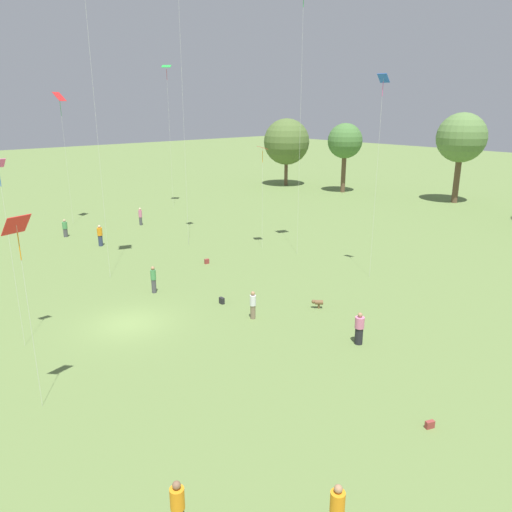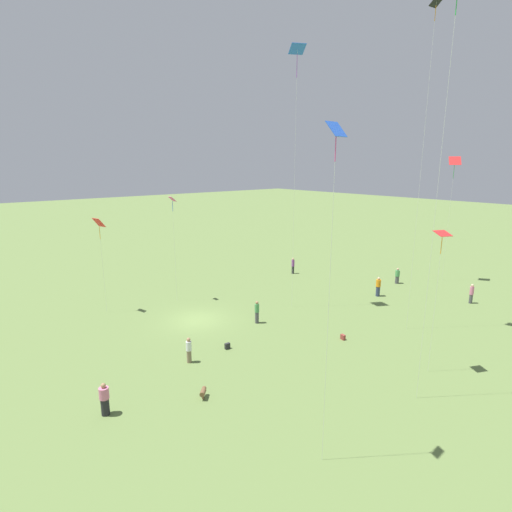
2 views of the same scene
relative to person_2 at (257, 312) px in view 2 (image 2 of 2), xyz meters
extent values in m
plane|color=olive|center=(3.24, -3.45, -0.90)|extent=(240.00, 240.00, 0.00)
cylinder|color=#4C4C51|center=(0.00, 0.00, -0.45)|extent=(0.32, 0.32, 0.90)
cylinder|color=#4C9956|center=(0.00, 0.00, 0.32)|extent=(0.37, 0.37, 0.64)
sphere|color=#A87A56|center=(0.00, 0.00, 0.76)|extent=(0.24, 0.24, 0.24)
cylinder|color=#232328|center=(13.11, 4.08, -0.46)|extent=(0.48, 0.48, 0.87)
cylinder|color=pink|center=(13.11, 4.08, 0.27)|extent=(0.56, 0.56, 0.58)
sphere|color=#A87A56|center=(13.11, 4.08, 0.68)|extent=(0.24, 0.24, 0.24)
cylinder|color=#847056|center=(7.24, 2.11, -0.50)|extent=(0.38, 0.38, 0.80)
cylinder|color=white|center=(7.24, 2.11, 0.20)|extent=(0.45, 0.45, 0.60)
sphere|color=#A87A56|center=(7.24, 2.11, 0.62)|extent=(0.24, 0.24, 0.24)
cylinder|color=#232328|center=(-12.20, -8.30, -0.48)|extent=(0.38, 0.38, 0.84)
cylinder|color=purple|center=(-12.20, -8.30, 0.30)|extent=(0.45, 0.45, 0.72)
sphere|color=tan|center=(-12.20, -8.30, 0.78)|extent=(0.24, 0.24, 0.24)
cylinder|color=#4C4C51|center=(-17.75, 1.21, -0.52)|extent=(0.49, 0.49, 0.77)
cylinder|color=#4C9956|center=(-17.75, 1.21, 0.17)|extent=(0.58, 0.58, 0.61)
sphere|color=tan|center=(-17.75, 1.21, 0.60)|extent=(0.24, 0.24, 0.24)
cylinder|color=#333D5B|center=(-12.74, 2.27, -0.44)|extent=(0.42, 0.42, 0.92)
cylinder|color=orange|center=(-12.74, 2.27, 0.35)|extent=(0.49, 0.49, 0.66)
sphere|color=beige|center=(-12.74, 2.27, 0.80)|extent=(0.24, 0.24, 0.24)
cylinder|color=#4C4C51|center=(-17.34, 8.64, -0.50)|extent=(0.39, 0.39, 0.81)
cylinder|color=pink|center=(-17.34, 8.64, 0.26)|extent=(0.46, 0.46, 0.71)
sphere|color=beige|center=(-17.34, 8.64, 0.74)|extent=(0.24, 0.24, 0.24)
cube|color=#E54C99|center=(2.15, -8.66, 8.17)|extent=(0.48, 0.61, 0.42)
cylinder|color=blue|center=(2.15, -8.66, 7.56)|extent=(0.04, 0.04, 0.86)
cylinder|color=silver|center=(2.15, -8.66, 3.64)|extent=(0.01, 0.01, 9.07)
cube|color=red|center=(-22.27, 3.73, 11.39)|extent=(1.26, 1.34, 0.82)
cylinder|color=green|center=(-22.27, 3.73, 10.36)|extent=(0.04, 0.04, 1.40)
cylinder|color=silver|center=(-22.27, 3.73, 5.24)|extent=(0.01, 0.01, 12.29)
cube|color=red|center=(8.05, -9.85, 6.57)|extent=(0.81, 1.04, 0.73)
cylinder|color=orange|center=(8.05, -9.85, 5.77)|extent=(0.04, 0.04, 1.05)
cylinder|color=silver|center=(8.05, -9.85, 2.84)|extent=(0.01, 0.01, 7.47)
cube|color=red|center=(-3.07, 12.14, 7.40)|extent=(1.01, 1.00, 0.24)
cylinder|color=orange|center=(-3.07, 12.14, 6.71)|extent=(0.04, 0.04, 0.92)
cylinder|color=silver|center=(-3.07, 12.14, 3.25)|extent=(0.01, 0.01, 8.30)
cube|color=blue|center=(-4.60, -0.81, 19.44)|extent=(1.49, 1.44, 0.56)
cylinder|color=purple|center=(-4.60, -0.81, 18.28)|extent=(0.04, 0.04, 1.65)
cylinder|color=silver|center=(-4.60, -0.81, 9.27)|extent=(0.01, 0.01, 20.34)
cube|color=black|center=(-7.89, 7.99, 20.95)|extent=(0.80, 0.67, 0.48)
cylinder|color=orange|center=(-7.89, 7.99, 20.30)|extent=(0.04, 0.04, 0.87)
cylinder|color=silver|center=(-7.89, 7.99, 10.03)|extent=(0.01, 0.01, 21.85)
cube|color=blue|center=(7.30, 12.93, 12.27)|extent=(0.72, 0.51, 0.54)
cylinder|color=#E54C99|center=(7.30, 12.93, 11.62)|extent=(0.04, 0.04, 0.87)
cylinder|color=silver|center=(7.30, 12.93, 5.68)|extent=(0.01, 0.01, 13.17)
cylinder|color=green|center=(0.05, 13.12, 17.77)|extent=(0.04, 0.04, 1.07)
cylinder|color=silver|center=(0.05, 13.12, 8.87)|extent=(0.01, 0.01, 19.53)
cylinder|color=brown|center=(8.72, 6.01, -0.52)|extent=(0.53, 0.53, 0.27)
sphere|color=brown|center=(8.49, 5.78, -0.48)|extent=(0.24, 0.24, 0.24)
cylinder|color=brown|center=(8.72, 6.01, -0.78)|extent=(0.12, 0.12, 0.24)
cube|color=#262628|center=(4.34, 2.13, -0.70)|extent=(0.35, 0.19, 0.40)
cube|color=#933833|center=(-2.71, 6.14, -0.72)|extent=(0.25, 0.36, 0.36)
camera|label=1|loc=(26.80, -14.92, 10.72)|focal=35.00mm
camera|label=2|loc=(18.53, 22.10, 11.12)|focal=28.00mm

